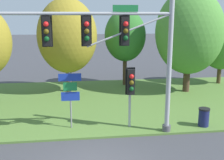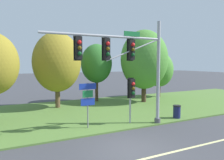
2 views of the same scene
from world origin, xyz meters
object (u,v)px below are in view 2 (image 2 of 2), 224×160
(tree_behind_signpost, at_px, (57,62))
(trash_bin, at_px, (177,112))
(tree_tall_centre, at_px, (144,60))
(traffic_signal_mast, at_px, (127,58))
(pedestrian_signal_near_kerb, at_px, (132,91))
(route_sign_post, at_px, (88,98))
(tree_mid_verge, at_px, (97,64))
(tree_right_far, at_px, (159,70))

(tree_behind_signpost, xyz_separation_m, trash_bin, (6.82, -7.68, -3.56))
(tree_behind_signpost, distance_m, trash_bin, 10.87)
(tree_behind_signpost, relative_size, tree_tall_centre, 0.92)
(tree_behind_signpost, bearing_deg, traffic_signal_mast, -73.49)
(tree_tall_centre, bearing_deg, pedestrian_signal_near_kerb, -130.67)
(route_sign_post, relative_size, trash_bin, 3.00)
(tree_behind_signpost, bearing_deg, trash_bin, -48.37)
(traffic_signal_mast, relative_size, pedestrian_signal_near_kerb, 2.55)
(tree_mid_verge, relative_size, trash_bin, 6.38)
(tree_tall_centre, distance_m, trash_bin, 7.79)
(traffic_signal_mast, xyz_separation_m, tree_tall_centre, (6.16, 6.94, 0.05))
(traffic_signal_mast, relative_size, tree_right_far, 1.47)
(pedestrian_signal_near_kerb, relative_size, tree_right_far, 0.58)
(tree_tall_centre, bearing_deg, route_sign_post, -144.51)
(pedestrian_signal_near_kerb, bearing_deg, traffic_signal_mast, -139.77)
(tree_mid_verge, bearing_deg, pedestrian_signal_near_kerb, -98.36)
(route_sign_post, bearing_deg, tree_tall_centre, 35.49)
(traffic_signal_mast, xyz_separation_m, tree_mid_verge, (2.04, 9.59, -0.35))
(trash_bin, bearing_deg, route_sign_post, 174.48)
(route_sign_post, height_order, tree_behind_signpost, tree_behind_signpost)
(route_sign_post, bearing_deg, trash_bin, -5.52)
(tree_mid_verge, bearing_deg, tree_right_far, -4.15)
(traffic_signal_mast, bearing_deg, tree_tall_centre, 48.40)
(traffic_signal_mast, relative_size, tree_tall_centre, 1.05)
(tree_mid_verge, xyz_separation_m, trash_bin, (2.39, -9.22, -3.43))
(traffic_signal_mast, bearing_deg, tree_mid_verge, 77.97)
(traffic_signal_mast, bearing_deg, tree_right_far, 42.62)
(route_sign_post, relative_size, tree_mid_verge, 0.47)
(trash_bin, bearing_deg, traffic_signal_mast, -175.22)
(trash_bin, bearing_deg, pedestrian_signal_near_kerb, 176.26)
(route_sign_post, bearing_deg, pedestrian_signal_near_kerb, -7.81)
(pedestrian_signal_near_kerb, xyz_separation_m, trash_bin, (3.71, -0.24, -1.70))
(pedestrian_signal_near_kerb, height_order, tree_tall_centre, tree_tall_centre)
(pedestrian_signal_near_kerb, bearing_deg, tree_mid_verge, 81.64)
(route_sign_post, distance_m, trash_bin, 6.76)
(tree_mid_verge, bearing_deg, route_sign_post, -116.07)
(pedestrian_signal_near_kerb, bearing_deg, tree_tall_centre, 49.33)
(pedestrian_signal_near_kerb, distance_m, tree_right_far, 12.43)
(route_sign_post, height_order, trash_bin, route_sign_post)
(tree_behind_signpost, bearing_deg, route_sign_post, -88.12)
(traffic_signal_mast, bearing_deg, tree_behind_signpost, 106.51)
(pedestrian_signal_near_kerb, xyz_separation_m, route_sign_post, (-2.88, 0.40, -0.33))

